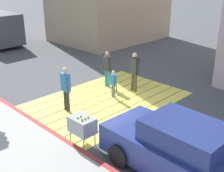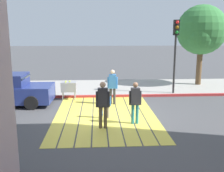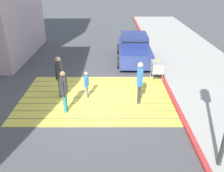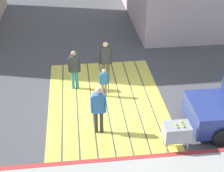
{
  "view_description": "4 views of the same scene",
  "coord_description": "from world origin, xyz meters",
  "px_view_note": "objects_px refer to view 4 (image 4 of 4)",
  "views": [
    {
      "loc": [
        -7.79,
        -8.0,
        5.07
      ],
      "look_at": [
        -0.08,
        -0.36,
        0.76
      ],
      "focal_mm": 46.63,
      "sensor_mm": 36.0,
      "label": 1
    },
    {
      "loc": [
        10.84,
        -0.35,
        3.56
      ],
      "look_at": [
        -0.65,
        0.33,
        1.18
      ],
      "focal_mm": 41.65,
      "sensor_mm": 36.0,
      "label": 2
    },
    {
      "loc": [
        -0.67,
        8.95,
        4.86
      ],
      "look_at": [
        -0.68,
        0.68,
        0.87
      ],
      "focal_mm": 37.81,
      "sensor_mm": 36.0,
      "label": 3
    },
    {
      "loc": [
        -10.69,
        1.03,
        7.27
      ],
      "look_at": [
        -0.13,
        -0.21,
        0.77
      ],
      "focal_mm": 54.5,
      "sensor_mm": 36.0,
      "label": 4
    }
  ],
  "objects_px": {
    "pedestrian_adult_side": "(74,67)",
    "pedestrian_child_with_racket": "(104,82)",
    "pedestrian_adult_lead": "(98,107)",
    "pedestrian_adult_trailing": "(106,59)",
    "tennis_ball_cart": "(177,132)"
  },
  "relations": [
    {
      "from": "pedestrian_adult_side",
      "to": "pedestrian_child_with_racket",
      "type": "height_order",
      "value": "pedestrian_adult_side"
    },
    {
      "from": "pedestrian_adult_lead",
      "to": "pedestrian_adult_side",
      "type": "relative_size",
      "value": 1.05
    },
    {
      "from": "pedestrian_adult_side",
      "to": "pedestrian_child_with_racket",
      "type": "distance_m",
      "value": 1.35
    },
    {
      "from": "pedestrian_adult_side",
      "to": "pedestrian_adult_trailing",
      "type": "bearing_deg",
      "value": -71.6
    },
    {
      "from": "tennis_ball_cart",
      "to": "pedestrian_adult_lead",
      "type": "xyz_separation_m",
      "value": [
        1.12,
        2.29,
        0.33
      ]
    },
    {
      "from": "tennis_ball_cart",
      "to": "pedestrian_adult_side",
      "type": "xyz_separation_m",
      "value": [
        4.01,
        3.0,
        0.28
      ]
    },
    {
      "from": "tennis_ball_cart",
      "to": "pedestrian_child_with_racket",
      "type": "bearing_deg",
      "value": 29.85
    },
    {
      "from": "pedestrian_adult_trailing",
      "to": "pedestrian_adult_side",
      "type": "distance_m",
      "value": 1.35
    },
    {
      "from": "tennis_ball_cart",
      "to": "pedestrian_adult_side",
      "type": "height_order",
      "value": "pedestrian_adult_side"
    },
    {
      "from": "pedestrian_adult_side",
      "to": "pedestrian_child_with_racket",
      "type": "xyz_separation_m",
      "value": [
        -0.71,
        -1.11,
        -0.31
      ]
    },
    {
      "from": "pedestrian_adult_side",
      "to": "pedestrian_child_with_racket",
      "type": "relative_size",
      "value": 1.4
    },
    {
      "from": "pedestrian_adult_trailing",
      "to": "pedestrian_adult_side",
      "type": "relative_size",
      "value": 1.07
    },
    {
      "from": "tennis_ball_cart",
      "to": "pedestrian_adult_lead",
      "type": "distance_m",
      "value": 2.57
    },
    {
      "from": "tennis_ball_cart",
      "to": "pedestrian_adult_trailing",
      "type": "bearing_deg",
      "value": 21.26
    },
    {
      "from": "pedestrian_adult_lead",
      "to": "pedestrian_adult_trailing",
      "type": "height_order",
      "value": "pedestrian_adult_trailing"
    }
  ]
}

